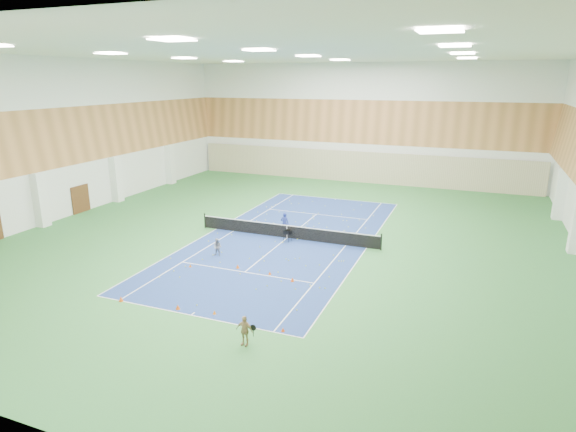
{
  "coord_description": "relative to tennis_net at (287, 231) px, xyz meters",
  "views": [
    {
      "loc": [
        11.49,
        -28.78,
        10.5
      ],
      "look_at": [
        0.61,
        -1.35,
        2.0
      ],
      "focal_mm": 30.0,
      "sensor_mm": 36.0,
      "label": 1
    }
  ],
  "objects": [
    {
      "name": "coach",
      "position": [
        -0.45,
        0.71,
        0.24
      ],
      "size": [
        0.63,
        0.47,
        1.59
      ],
      "primitive_type": "imported",
      "rotation": [
        0.0,
        0.0,
        3.31
      ],
      "color": "navy",
      "rests_on": "ground"
    },
    {
      "name": "ceiling_light_grid",
      "position": [
        0.0,
        0.0,
        11.37
      ],
      "size": [
        21.4,
        25.4,
        0.06
      ],
      "primitive_type": null,
      "color": "white",
      "rests_on": "room_shell"
    },
    {
      "name": "ground",
      "position": [
        0.0,
        0.0,
        -0.55
      ],
      "size": [
        40.0,
        40.0,
        0.0
      ],
      "primitive_type": "plane",
      "color": "#317336",
      "rests_on": "ground"
    },
    {
      "name": "wood_cladding",
      "position": [
        0.0,
        0.0,
        7.45
      ],
      "size": [
        36.0,
        40.0,
        8.0
      ],
      "primitive_type": null,
      "color": "#C07F47",
      "rests_on": "room_shell"
    },
    {
      "name": "cone_svc_c",
      "position": [
        1.45,
        -6.19,
        -0.45
      ],
      "size": [
        0.18,
        0.18,
        0.2
      ],
      "primitive_type": "cone",
      "color": "#DF510B",
      "rests_on": "ground"
    },
    {
      "name": "court_surface",
      "position": [
        0.0,
        0.0,
        -0.55
      ],
      "size": [
        10.97,
        23.77,
        0.01
      ],
      "primitive_type": "cube",
      "color": "navy",
      "rests_on": "ground"
    },
    {
      "name": "cone_base_b",
      "position": [
        -0.91,
        -11.59,
        -0.43
      ],
      "size": [
        0.22,
        0.22,
        0.24
      ],
      "primitive_type": "cone",
      "color": "#E1540B",
      "rests_on": "ground"
    },
    {
      "name": "cone_svc_d",
      "position": [
        2.96,
        -6.6,
        -0.43
      ],
      "size": [
        0.22,
        0.22,
        0.24
      ],
      "primitive_type": "cone",
      "color": "#E84B0C",
      "rests_on": "ground"
    },
    {
      "name": "room_shell",
      "position": [
        0.0,
        0.0,
        5.45
      ],
      "size": [
        36.0,
        40.0,
        12.0
      ],
      "primitive_type": null,
      "color": "white",
      "rests_on": "ground"
    },
    {
      "name": "back_curtain",
      "position": [
        0.0,
        19.75,
        1.05
      ],
      "size": [
        35.4,
        0.16,
        3.2
      ],
      "primitive_type": "cube",
      "color": "#C6B793",
      "rests_on": "ground"
    },
    {
      "name": "cone_base_d",
      "position": [
        4.48,
        -11.68,
        -0.45
      ],
      "size": [
        0.18,
        0.18,
        0.2
      ],
      "primitive_type": "cone",
      "color": "#E0470B",
      "rests_on": "ground"
    },
    {
      "name": "cone_svc_a",
      "position": [
        -3.26,
        -6.87,
        -0.45
      ],
      "size": [
        0.18,
        0.18,
        0.19
      ],
      "primitive_type": "cone",
      "color": "#DF610B",
      "rests_on": "ground"
    },
    {
      "name": "cone_base_c",
      "position": [
        0.94,
        -11.38,
        -0.46
      ],
      "size": [
        0.17,
        0.17,
        0.19
      ],
      "primitive_type": "cone",
      "color": "orange",
      "rests_on": "ground"
    },
    {
      "name": "door_left_b",
      "position": [
        -17.92,
        0.0,
        0.55
      ],
      "size": [
        0.08,
        1.8,
        2.2
      ],
      "primitive_type": "cube",
      "color": "#593319",
      "rests_on": "ground"
    },
    {
      "name": "tennis_balls_scatter",
      "position": [
        0.0,
        0.0,
        -0.5
      ],
      "size": [
        10.57,
        22.77,
        0.07
      ],
      "primitive_type": null,
      "color": "#CDDC25",
      "rests_on": "ground"
    },
    {
      "name": "child_apron",
      "position": [
        3.43,
        -13.23,
        0.1
      ],
      "size": [
        0.77,
        0.35,
        1.3
      ],
      "primitive_type": "imported",
      "rotation": [
        0.0,
        0.0,
        -0.05
      ],
      "color": "tan",
      "rests_on": "ground"
    },
    {
      "name": "cone_svc_b",
      "position": [
        -0.64,
        -6.02,
        -0.43
      ],
      "size": [
        0.21,
        0.21,
        0.24
      ],
      "primitive_type": "cone",
      "color": "#D8550B",
      "rests_on": "ground"
    },
    {
      "name": "tennis_net",
      "position": [
        0.0,
        0.0,
        0.0
      ],
      "size": [
        12.8,
        0.1,
        1.1
      ],
      "primitive_type": null,
      "color": "black",
      "rests_on": "ground"
    },
    {
      "name": "ball_cart",
      "position": [
        0.29,
        -0.6,
        -0.15
      ],
      "size": [
        0.53,
        0.53,
        0.8
      ],
      "primitive_type": null,
      "rotation": [
        0.0,
        0.0,
        -0.16
      ],
      "color": "black",
      "rests_on": "ground"
    },
    {
      "name": "child_court",
      "position": [
        -2.7,
        -4.66,
        0.0
      ],
      "size": [
        0.56,
        0.45,
        1.11
      ],
      "primitive_type": "imported",
      "rotation": [
        0.0,
        0.0,
        0.05
      ],
      "color": "gray",
      "rests_on": "ground"
    },
    {
      "name": "cone_base_a",
      "position": [
        -3.98,
        -11.89,
        -0.43
      ],
      "size": [
        0.22,
        0.22,
        0.25
      ],
      "primitive_type": "cone",
      "color": "#EC4F0C",
      "rests_on": "ground"
    }
  ]
}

